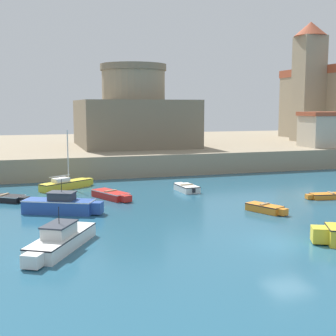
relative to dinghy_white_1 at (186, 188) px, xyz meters
The scene contains 13 objects.
ground_plane 16.86m from the dinghy_white_1, 89.63° to the right, with size 200.00×200.00×0.00m, color #235670.
quay_seawall 28.58m from the dinghy_white_1, 89.78° to the left, with size 120.00×40.00×2.34m, color gray.
dinghy_white_1 is the anchor object (origin of this frame).
sailboat_yellow_2 11.00m from the dinghy_white_1, 157.04° to the left, with size 5.18×3.86×5.40m.
dinghy_orange_3 9.86m from the dinghy_white_1, 74.07° to the right, with size 2.13×3.22×0.62m.
dinghy_red_4 7.10m from the dinghy_white_1, 168.68° to the right, with size 2.79×4.27×0.67m.
dinghy_black_5 15.22m from the dinghy_white_1, behind, with size 3.68×2.92×0.58m.
motorboat_blue_6 12.57m from the dinghy_white_1, 154.02° to the right, with size 5.65×3.58×2.43m.
motorboat_white_7 18.50m from the dinghy_white_1, 130.32° to the right, with size 4.23×6.13×2.34m.
dinghy_orange_8 12.10m from the dinghy_white_1, 33.10° to the right, with size 3.89×1.47×0.52m.
church 39.88m from the dinghy_white_1, 36.70° to the left, with size 12.55×17.56×17.08m.
fortress 21.86m from the dinghy_white_1, 89.71° to the left, with size 14.11×14.11×10.45m.
harbor_shed_near_wharf 27.46m from the dinghy_white_1, 27.27° to the left, with size 8.07×4.34×4.42m.
Camera 1 is at (-13.66, -21.82, 7.57)m, focal length 50.00 mm.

